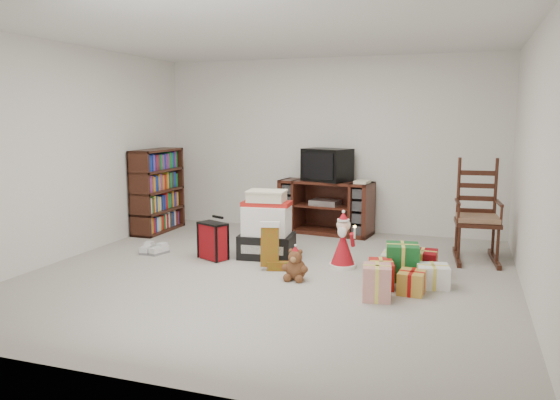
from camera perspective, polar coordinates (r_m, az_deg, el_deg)
The scene contains 13 objects.
room at distance 5.63m, azimuth -1.12°, elevation 4.49°, with size 5.01×5.01×2.51m.
tv_stand at distance 7.84m, azimuth 4.80°, elevation -0.73°, with size 1.37×0.63×0.76m.
bookshelf at distance 8.12m, azimuth -12.67°, elevation 0.81°, with size 0.33×0.98×1.20m.
rocking_chair at distance 6.78m, azimuth 19.90°, elevation -2.37°, with size 0.57×0.86×1.23m.
gift_pile at distance 6.47m, azimuth -1.39°, elevation -3.04°, with size 0.67×0.52×0.79m.
red_suitcase at distance 6.45m, azimuth -7.02°, elevation -4.25°, with size 0.38×0.30×0.51m.
stocking at distance 5.97m, azimuth -1.07°, elevation -4.78°, with size 0.25×0.11×0.54m, color #0C7215, non-canonical shape.
teddy_bear at distance 5.64m, azimuth 1.65°, elevation -6.94°, with size 0.22×0.19×0.32m.
santa_figurine at distance 6.11m, azimuth 6.59°, elevation -4.80°, with size 0.31×0.29×0.63m.
mrs_claus_figurine at distance 6.83m, azimuth -1.67°, elevation -3.48°, with size 0.28×0.27×0.58m.
sneaker_pair at distance 6.89m, azimuth -13.12°, elevation -5.09°, with size 0.33×0.28×0.09m.
gift_cluster at distance 5.64m, azimuth 12.89°, elevation -7.13°, with size 0.85×1.24×0.29m.
crt_television at distance 7.76m, azimuth 4.94°, elevation 3.68°, with size 0.74×0.65×0.46m.
Camera 1 is at (1.93, -5.27, 1.66)m, focal length 35.00 mm.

